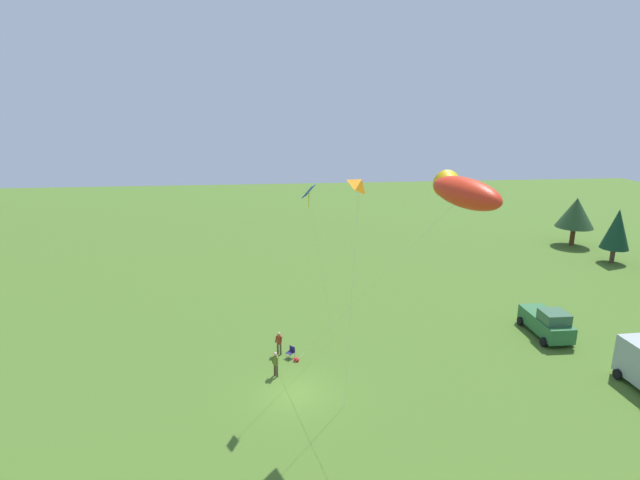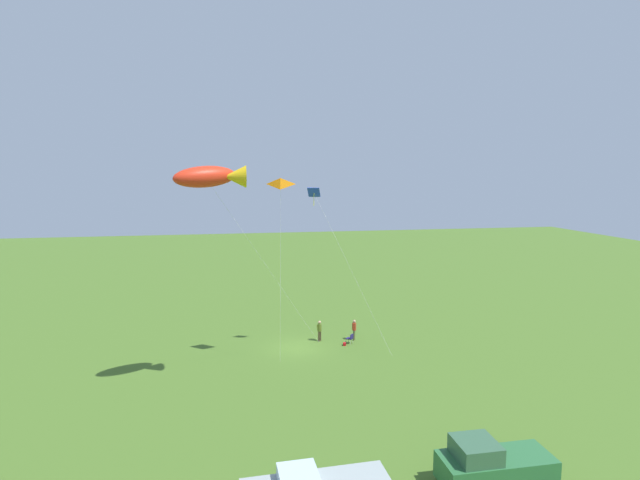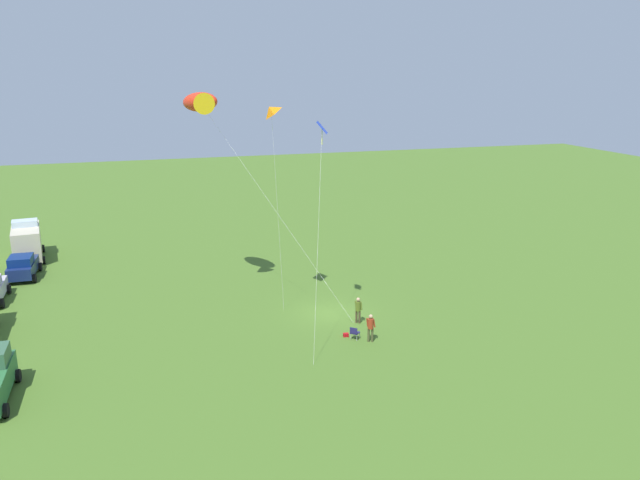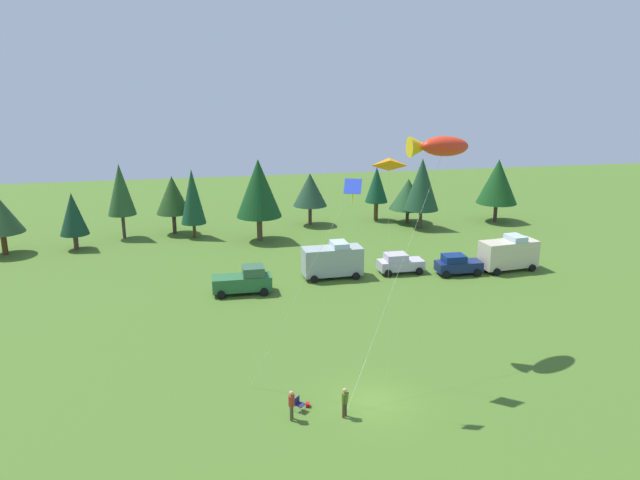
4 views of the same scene
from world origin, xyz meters
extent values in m
plane|color=#456723|center=(0.00, 0.00, 0.00)|extent=(160.00, 160.00, 0.00)
cylinder|color=#463925|center=(-1.99, -1.09, 0.42)|extent=(0.14, 0.14, 0.85)
cylinder|color=#463925|center=(-2.16, -1.24, 0.42)|extent=(0.14, 0.14, 0.85)
cylinder|color=#526420|center=(-2.07, -1.16, 1.16)|extent=(0.48, 0.48, 0.62)
sphere|color=tan|center=(-2.07, -1.16, 1.62)|extent=(0.24, 0.24, 0.24)
cylinder|color=#526420|center=(-1.88, -1.08, 1.19)|extent=(0.18, 0.17, 0.56)
cylinder|color=#526420|center=(-2.18, -1.34, 1.19)|extent=(0.18, 0.17, 0.56)
cube|color=#201C54|center=(-4.38, -0.12, 0.42)|extent=(0.68, 0.68, 0.04)
cube|color=#201C54|center=(-4.54, 0.03, 0.62)|extent=(0.36, 0.37, 0.40)
cylinder|color=#A5A8AD|center=(-4.08, -0.12, 0.21)|extent=(0.03, 0.03, 0.42)
cylinder|color=#A5A8AD|center=(-4.37, -0.42, 0.21)|extent=(0.03, 0.03, 0.42)
cylinder|color=#A5A8AD|center=(-4.38, 0.17, 0.21)|extent=(0.03, 0.03, 0.42)
cylinder|color=#A5A8AD|center=(-4.67, -0.13, 0.21)|extent=(0.03, 0.03, 0.42)
cylinder|color=#484A29|center=(-4.93, -0.79, 0.42)|extent=(0.14, 0.14, 0.85)
cylinder|color=#484A29|center=(-5.02, -0.99, 0.42)|extent=(0.14, 0.14, 0.85)
cylinder|color=maroon|center=(-4.98, -0.89, 1.16)|extent=(0.45, 0.45, 0.62)
sphere|color=tan|center=(-4.98, -0.89, 1.62)|extent=(0.24, 0.24, 0.24)
cylinder|color=maroon|center=(-4.84, -0.73, 1.19)|extent=(0.15, 0.18, 0.56)
cylinder|color=maroon|center=(-5.01, -1.09, 1.19)|extent=(0.16, 0.22, 0.56)
cube|color=#B20F14|center=(-3.87, 0.28, 0.11)|extent=(0.27, 0.35, 0.22)
cube|color=#296335|center=(-6.04, 19.69, 0.94)|extent=(5.01, 2.03, 1.20)
cube|color=#335A3E|center=(-5.04, 19.68, 1.94)|extent=(1.81, 1.85, 0.80)
cylinder|color=black|center=(-4.23, 20.77, 0.34)|extent=(0.68, 0.22, 0.68)
cylinder|color=black|center=(-4.25, 18.59, 0.34)|extent=(0.68, 0.22, 0.68)
cylinder|color=black|center=(-7.83, 20.79, 0.34)|extent=(0.68, 0.22, 0.68)
cylinder|color=black|center=(-7.85, 18.61, 0.34)|extent=(0.68, 0.22, 0.68)
cube|color=#94A09E|center=(2.43, 22.26, 1.59)|extent=(5.47, 2.37, 2.50)
cube|color=silver|center=(3.08, 22.28, 3.09)|extent=(1.46, 2.07, 0.50)
cylinder|color=black|center=(4.34, 23.51, 0.34)|extent=(0.69, 0.24, 0.68)
cylinder|color=black|center=(4.41, 21.13, 0.34)|extent=(0.69, 0.24, 0.68)
cylinder|color=black|center=(0.45, 23.39, 0.34)|extent=(0.69, 0.24, 0.68)
cylinder|color=black|center=(0.53, 21.01, 0.34)|extent=(0.69, 0.24, 0.68)
cube|color=#BAB2C5|center=(9.03, 22.28, 0.79)|extent=(4.22, 1.85, 0.90)
cube|color=#BBAFD1|center=(8.52, 22.28, 1.56)|extent=(2.02, 1.68, 0.65)
cylinder|color=black|center=(7.53, 21.27, 0.34)|extent=(0.68, 0.23, 0.68)
cylinder|color=black|center=(7.50, 23.25, 0.34)|extent=(0.68, 0.23, 0.68)
cylinder|color=black|center=(10.55, 21.31, 0.34)|extent=(0.68, 0.23, 0.68)
cylinder|color=black|center=(10.53, 23.29, 0.34)|extent=(0.68, 0.23, 0.68)
cube|color=navy|center=(14.18, 20.81, 0.79)|extent=(4.24, 1.89, 0.90)
cube|color=navy|center=(13.68, 20.82, 1.56)|extent=(2.03, 1.70, 0.65)
cylinder|color=black|center=(12.65, 19.85, 0.34)|extent=(0.68, 0.23, 0.68)
cylinder|color=black|center=(12.69, 21.83, 0.34)|extent=(0.68, 0.23, 0.68)
cylinder|color=black|center=(15.67, 19.78, 0.34)|extent=(0.68, 0.23, 0.68)
cylinder|color=black|center=(15.71, 21.76, 0.34)|extent=(0.68, 0.23, 0.68)
cube|color=beige|center=(19.32, 21.12, 1.59)|extent=(5.63, 2.83, 2.50)
cube|color=silver|center=(19.96, 21.20, 3.09)|extent=(1.63, 2.18, 0.50)
cylinder|color=black|center=(21.11, 22.53, 0.34)|extent=(0.70, 0.30, 0.68)
cylinder|color=black|center=(21.39, 20.17, 0.34)|extent=(0.70, 0.30, 0.68)
cylinder|color=black|center=(17.25, 22.07, 0.34)|extent=(0.70, 0.30, 0.68)
cylinder|color=black|center=(17.53, 19.70, 0.34)|extent=(0.70, 0.30, 0.68)
cylinder|color=#552F1A|center=(-29.12, 36.16, 1.17)|extent=(0.58, 0.58, 2.34)
cone|color=#244222|center=(-29.12, 36.16, 4.18)|extent=(4.48, 4.48, 3.67)
cylinder|color=#51362C|center=(-22.23, 36.67, 0.82)|extent=(0.50, 0.50, 1.63)
cone|color=#133723|center=(-22.23, 36.67, 3.86)|extent=(2.98, 2.98, 4.46)
cylinder|color=#43322C|center=(-17.68, 40.45, 1.36)|extent=(0.37, 0.37, 2.71)
cone|color=#264D25|center=(-17.68, 40.45, 5.59)|extent=(3.13, 3.13, 5.75)
cylinder|color=#423025|center=(-12.12, 41.42, 1.20)|extent=(0.45, 0.45, 2.40)
cone|color=#23451C|center=(-12.12, 41.42, 4.57)|extent=(3.86, 3.86, 4.34)
cylinder|color=#4E351E|center=(-9.87, 39.19, 0.82)|extent=(0.36, 0.36, 1.63)
cone|color=#164327|center=(-9.87, 39.19, 4.73)|extent=(2.81, 2.81, 6.20)
cylinder|color=brown|center=(-2.72, 36.42, 1.37)|extent=(0.62, 0.62, 2.74)
cone|color=#12401A|center=(-2.72, 36.42, 5.93)|extent=(5.01, 5.01, 6.37)
cylinder|color=#53312D|center=(4.12, 42.36, 1.20)|extent=(0.43, 0.43, 2.40)
cone|color=#20412B|center=(4.12, 42.36, 4.39)|extent=(4.13, 4.13, 3.98)
cylinder|color=#4A391C|center=(12.74, 43.18, 1.17)|extent=(0.53, 0.53, 2.34)
cone|color=#114127|center=(12.74, 43.18, 4.54)|extent=(2.87, 2.87, 4.41)
cylinder|color=#4E3226|center=(16.21, 41.11, 0.86)|extent=(0.41, 0.41, 1.72)
cone|color=#234D27|center=(16.21, 41.11, 3.61)|extent=(4.56, 4.56, 3.78)
cylinder|color=#463A2A|center=(16.82, 38.15, 1.14)|extent=(0.39, 0.39, 2.28)
cone|color=#1B4027|center=(16.82, 38.15, 5.36)|extent=(4.13, 4.13, 6.16)
cylinder|color=#4A2E2B|center=(27.25, 39.54, 1.17)|extent=(0.46, 0.46, 2.33)
cone|color=#154519|center=(27.25, 39.54, 5.07)|extent=(5.02, 5.02, 5.48)
ellipsoid|color=red|center=(6.57, 7.29, 13.69)|extent=(4.29, 2.94, 1.55)
cone|color=yellow|center=(4.80, 7.29, 13.69)|extent=(1.38, 1.37, 1.37)
sphere|color=yellow|center=(7.65, 7.71, 13.84)|extent=(0.34, 0.34, 0.34)
cylinder|color=silver|center=(2.31, 3.19, 6.84)|extent=(8.53, 8.21, 13.69)
cylinder|color=#4C3823|center=(-1.95, -0.91, 0.00)|extent=(0.04, 0.04, 0.01)
cube|color=blue|center=(-1.22, 1.01, 12.48)|extent=(1.08, 0.91, 0.72)
cylinder|color=yellow|center=(-1.22, 1.01, 11.92)|extent=(0.04, 0.04, 0.92)
cylinder|color=silver|center=(-4.06, 2.13, 6.24)|extent=(5.70, 2.25, 12.48)
cylinder|color=#4C3823|center=(-6.90, 3.25, 0.00)|extent=(0.04, 0.04, 0.01)
pyramid|color=orange|center=(1.60, 3.60, 13.31)|extent=(1.68, 1.33, 0.95)
cylinder|color=silver|center=(1.61, 3.14, 6.55)|extent=(0.11, 0.62, 13.10)
cylinder|color=#4C3823|center=(1.66, 2.84, 0.00)|extent=(0.04, 0.04, 0.01)
camera|label=1|loc=(27.31, -1.22, 17.63)|focal=28.00mm
camera|label=2|loc=(5.41, 38.35, 13.82)|focal=28.00mm
camera|label=3|loc=(-37.14, 12.10, 15.80)|focal=35.00mm
camera|label=4|loc=(-9.46, -30.84, 18.54)|focal=35.00mm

